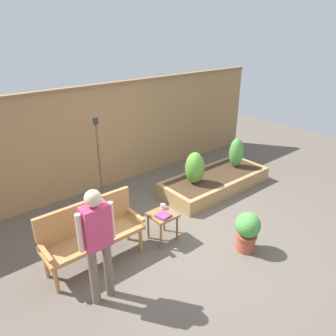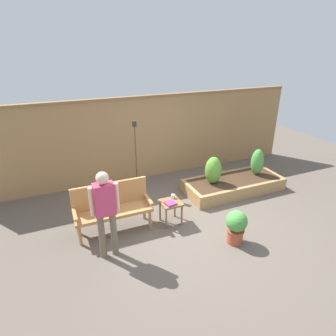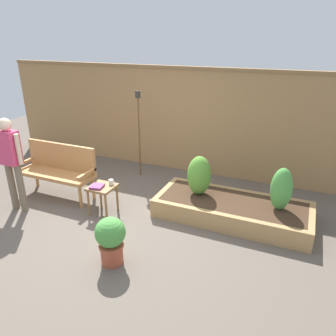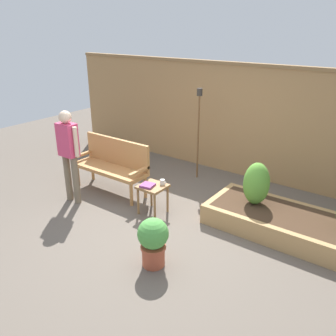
# 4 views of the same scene
# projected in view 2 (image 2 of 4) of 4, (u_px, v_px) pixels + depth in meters

# --- Properties ---
(ground_plane) EXTENTS (14.00, 14.00, 0.00)m
(ground_plane) POSITION_uv_depth(u_px,v_px,m) (193.00, 226.00, 5.71)
(ground_plane) COLOR #60564C
(fence_back) EXTENTS (8.40, 0.14, 2.16)m
(fence_back) POSITION_uv_depth(u_px,v_px,m) (148.00, 137.00, 7.46)
(fence_back) COLOR #A37A4C
(fence_back) RESTS_ON ground_plane
(garden_bench) EXTENTS (1.44, 0.48, 0.94)m
(garden_bench) POSITION_uv_depth(u_px,v_px,m) (112.00, 204.00, 5.45)
(garden_bench) COLOR #B77F47
(garden_bench) RESTS_ON ground_plane
(side_table) EXTENTS (0.40, 0.40, 0.48)m
(side_table) POSITION_uv_depth(u_px,v_px,m) (171.00, 206.00, 5.68)
(side_table) COLOR olive
(side_table) RESTS_ON ground_plane
(cup_on_table) EXTENTS (0.11, 0.08, 0.08)m
(cup_on_table) POSITION_uv_depth(u_px,v_px,m) (173.00, 196.00, 5.77)
(cup_on_table) COLOR silver
(cup_on_table) RESTS_ON side_table
(book_on_table) EXTENTS (0.23, 0.23, 0.04)m
(book_on_table) POSITION_uv_depth(u_px,v_px,m) (170.00, 203.00, 5.56)
(book_on_table) COLOR #7F3875
(book_on_table) RESTS_ON side_table
(potted_boxwood) EXTENTS (0.39, 0.39, 0.64)m
(potted_boxwood) POSITION_uv_depth(u_px,v_px,m) (236.00, 225.00, 5.12)
(potted_boxwood) COLOR #A84C33
(potted_boxwood) RESTS_ON ground_plane
(raised_planter_bed) EXTENTS (2.40, 1.00, 0.30)m
(raised_planter_bed) POSITION_uv_depth(u_px,v_px,m) (233.00, 185.00, 7.05)
(raised_planter_bed) COLOR #AD8451
(raised_planter_bed) RESTS_ON ground_plane
(shrub_near_bench) EXTENTS (0.38, 0.38, 0.65)m
(shrub_near_bench) POSITION_uv_depth(u_px,v_px,m) (213.00, 170.00, 6.69)
(shrub_near_bench) COLOR brown
(shrub_near_bench) RESTS_ON raised_planter_bed
(shrub_far_corner) EXTENTS (0.31, 0.31, 0.66)m
(shrub_far_corner) POSITION_uv_depth(u_px,v_px,m) (257.00, 162.00, 7.14)
(shrub_far_corner) COLOR brown
(shrub_far_corner) RESTS_ON raised_planter_bed
(tiki_torch) EXTENTS (0.10, 0.10, 1.74)m
(tiki_torch) POSITION_uv_depth(u_px,v_px,m) (135.00, 144.00, 6.66)
(tiki_torch) COLOR brown
(tiki_torch) RESTS_ON ground_plane
(person_by_bench) EXTENTS (0.47, 0.20, 1.56)m
(person_by_bench) POSITION_uv_depth(u_px,v_px,m) (105.00, 208.00, 4.59)
(person_by_bench) COLOR #70604C
(person_by_bench) RESTS_ON ground_plane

